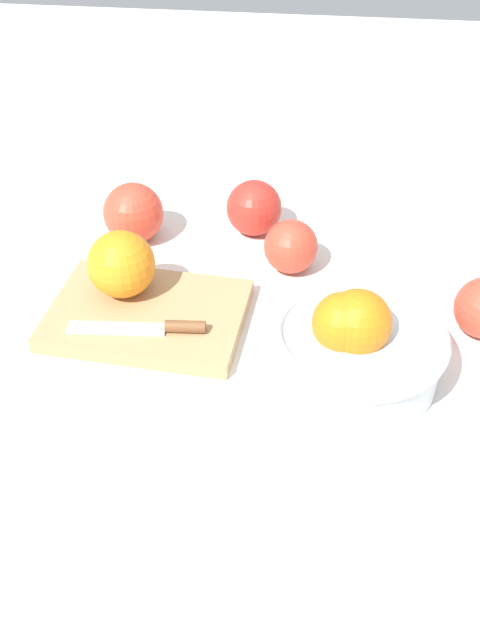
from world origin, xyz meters
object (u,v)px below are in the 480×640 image
object	(u,v)px
knife	(156,327)
apple_front_center	(254,208)
cutting_board	(147,315)
bowl	(354,345)
apple_front_right	(133,213)
orange_on_board	(120,267)
apple_front_left	(291,247)

from	to	relation	value
knife	apple_front_center	size ratio (longest dim) A/B	2.05
cutting_board	apple_front_center	xyz separation A→B (m)	(-0.10, -0.21, 0.03)
apple_front_center	bowl	bearing A→B (deg)	116.14
apple_front_right	orange_on_board	bearing A→B (deg)	98.72
apple_front_center	knife	bearing A→B (deg)	71.46
orange_on_board	apple_front_right	bearing A→B (deg)	-81.28
knife	bowl	bearing A→B (deg)	173.43
orange_on_board	knife	xyz separation A→B (m)	(-0.05, 0.06, -0.04)
bowl	apple_front_left	distance (m)	0.21
apple_front_center	apple_front_right	size ratio (longest dim) A/B	0.94
apple_front_left	apple_front_center	bearing A→B (deg)	-56.05
bowl	apple_front_right	world-z (taller)	bowl
cutting_board	apple_front_left	distance (m)	0.20
cutting_board	apple_front_right	distance (m)	0.18
apple_front_left	apple_front_center	distance (m)	0.10
apple_front_left	orange_on_board	bearing A→B (deg)	28.33
apple_front_left	apple_front_center	world-z (taller)	apple_front_center
bowl	orange_on_board	xyz separation A→B (m)	(0.27, -0.09, 0.01)
apple_front_right	apple_front_left	bearing A→B (deg)	167.99
apple_front_left	bowl	bearing A→B (deg)	112.32
orange_on_board	apple_front_center	distance (m)	0.23
knife	apple_front_center	xyz separation A→B (m)	(-0.08, -0.25, 0.01)
apple_front_left	apple_front_right	xyz separation A→B (m)	(0.21, -0.05, 0.01)
bowl	knife	bearing A→B (deg)	-6.57
apple_front_left	apple_front_right	bearing A→B (deg)	-12.01
orange_on_board	apple_front_right	distance (m)	0.15
apple_front_center	apple_front_right	xyz separation A→B (m)	(0.16, 0.04, 0.00)
orange_on_board	apple_front_left	size ratio (longest dim) A/B	1.15
knife	apple_front_left	world-z (taller)	apple_front_left
bowl	knife	xyz separation A→B (m)	(0.22, -0.02, -0.02)
cutting_board	bowl	bearing A→B (deg)	165.24
bowl	cutting_board	world-z (taller)	bowl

